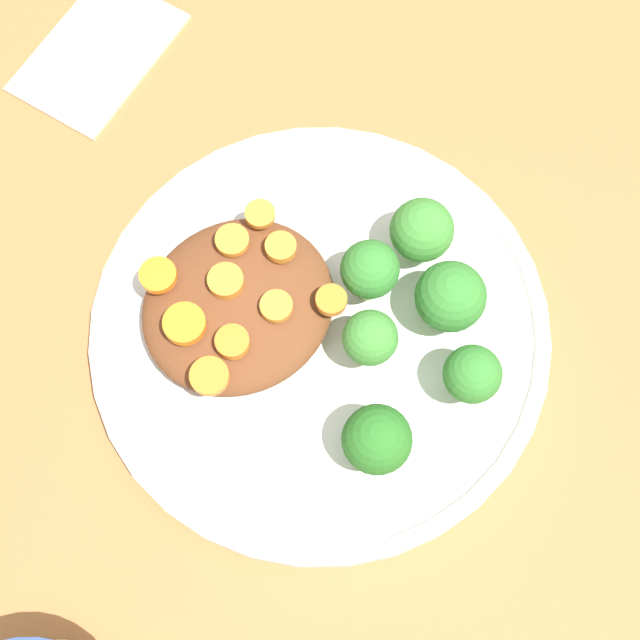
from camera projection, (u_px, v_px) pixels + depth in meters
ground_plane at (320, 338)px, 0.56m from camera, size 4.00×4.00×0.00m
plate at (320, 332)px, 0.54m from camera, size 0.28×0.28×0.02m
stew_mound at (238, 305)px, 0.53m from camera, size 0.12×0.11×0.03m
broccoli_floret_0 at (377, 440)px, 0.48m from camera, size 0.04×0.04×0.05m
broccoli_floret_1 at (450, 297)px, 0.51m from camera, size 0.04×0.04×0.05m
broccoli_floret_2 at (472, 375)px, 0.50m from camera, size 0.03×0.03×0.05m
broccoli_floret_3 at (370, 339)px, 0.50m from camera, size 0.03×0.03×0.05m
broccoli_floret_4 at (419, 229)px, 0.53m from camera, size 0.04×0.04×0.05m
broccoli_floret_5 at (372, 273)px, 0.51m from camera, size 0.03×0.03×0.05m
carrot_slice_0 at (232, 240)px, 0.52m from camera, size 0.02×0.02×0.00m
carrot_slice_1 at (276, 306)px, 0.51m from camera, size 0.02×0.02×0.01m
carrot_slice_2 at (232, 342)px, 0.50m from camera, size 0.02×0.02×0.01m
carrot_slice_3 at (209, 376)px, 0.49m from camera, size 0.02×0.02×0.01m
carrot_slice_4 at (281, 247)px, 0.52m from camera, size 0.02×0.02×0.01m
carrot_slice_5 at (185, 324)px, 0.50m from camera, size 0.02×0.02×0.01m
carrot_slice_6 at (226, 281)px, 0.51m from camera, size 0.02×0.02×0.01m
carrot_slice_7 at (329, 298)px, 0.51m from camera, size 0.02×0.02×0.01m
carrot_slice_8 at (158, 275)px, 0.51m from camera, size 0.02×0.02×0.01m
carrot_slice_9 at (260, 214)px, 0.53m from camera, size 0.02×0.02×0.00m
napkin at (98, 51)px, 0.62m from camera, size 0.14×0.11×0.01m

